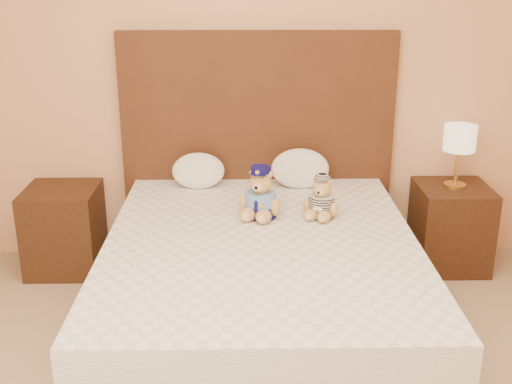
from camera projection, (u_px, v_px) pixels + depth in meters
bed at (261, 287)px, 3.39m from camera, size 1.60×2.00×0.55m
headboard at (258, 148)px, 4.18m from camera, size 1.75×0.08×1.50m
nightstand_left at (64, 229)px, 4.12m from camera, size 0.45×0.45×0.55m
nightstand_right at (450, 227)px, 4.16m from camera, size 0.45×0.45×0.55m
lamp at (460, 141)px, 3.97m from camera, size 0.20×0.20×0.40m
teddy_police at (261, 192)px, 3.54m from camera, size 0.32×0.31×0.29m
teddy_prisoner at (322, 197)px, 3.54m from camera, size 0.28×0.27×0.24m
pillow_left at (198, 169)px, 4.03m from camera, size 0.33×0.21×0.23m
pillow_right at (300, 167)px, 4.04m from camera, size 0.37×0.24×0.26m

